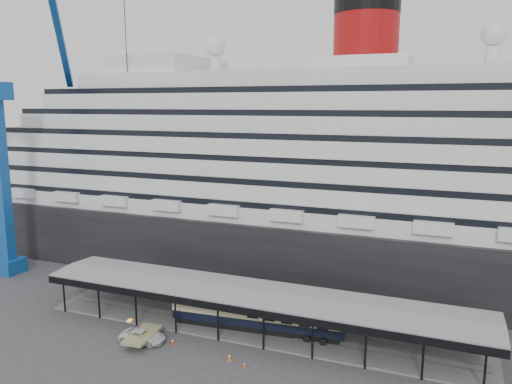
# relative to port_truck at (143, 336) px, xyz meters

# --- Properties ---
(ground) EXTENTS (200.00, 200.00, 0.00)m
(ground) POSITION_rel_port_truck_xyz_m (11.01, 2.76, -0.75)
(ground) COLOR #363639
(ground) RESTS_ON ground
(cruise_ship) EXTENTS (130.00, 30.00, 43.90)m
(cruise_ship) POSITION_rel_port_truck_xyz_m (11.06, 34.76, 17.60)
(cruise_ship) COLOR black
(cruise_ship) RESTS_ON ground
(platform_canopy) EXTENTS (56.00, 9.18, 5.30)m
(platform_canopy) POSITION_rel_port_truck_xyz_m (11.01, 7.76, 1.61)
(platform_canopy) COLOR slate
(platform_canopy) RESTS_ON ground
(crane_blue) EXTENTS (22.63, 19.19, 47.60)m
(crane_blue) POSITION_rel_port_truck_xyz_m (-34.10, 13.38, 19.20)
(crane_blue) COLOR #1755AC
(crane_blue) RESTS_ON ground
(port_truck) EXTENTS (5.64, 3.00, 1.51)m
(port_truck) POSITION_rel_port_truck_xyz_m (0.00, 0.00, 0.00)
(port_truck) COLOR silver
(port_truck) RESTS_ON ground
(pullman_carriage) EXTENTS (21.84, 4.61, 21.28)m
(pullman_carriage) POSITION_rel_port_truck_xyz_m (11.46, 7.76, 1.84)
(pullman_carriage) COLOR black
(pullman_carriage) RESTS_ON ground
(traffic_cone_left) EXTENTS (0.51, 0.51, 0.74)m
(traffic_cone_left) POSITION_rel_port_truck_xyz_m (3.56, 0.87, -0.39)
(traffic_cone_left) COLOR #D4400B
(traffic_cone_left) RESTS_ON ground
(traffic_cone_mid) EXTENTS (0.47, 0.47, 0.83)m
(traffic_cone_mid) POSITION_rel_port_truck_xyz_m (11.31, -0.04, -0.34)
(traffic_cone_mid) COLOR #F7610D
(traffic_cone_mid) RESTS_ON ground
(traffic_cone_right) EXTENTS (0.38, 0.38, 0.67)m
(traffic_cone_right) POSITION_rel_port_truck_xyz_m (13.46, -0.87, -0.42)
(traffic_cone_right) COLOR #DA4E0C
(traffic_cone_right) RESTS_ON ground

